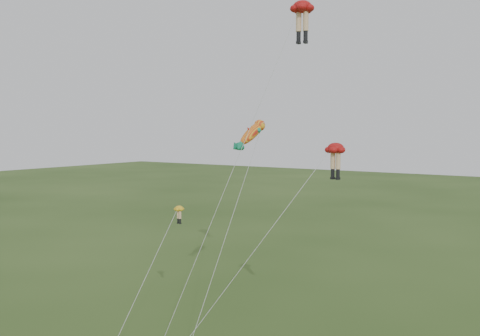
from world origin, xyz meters
The scene contains 4 objects.
legs_kite_red_high centered at (5.28, 7.45, 22.27)m, with size 7.08×9.02×23.16m.
legs_kite_red_mid centered at (8.67, 5.39, 12.85)m, with size 8.12×8.98×13.60m.
legs_kite_yellow centered at (-2.62, 3.32, 7.91)m, with size 1.46×8.63×8.91m.
fish_kite centered at (1.24, 7.65, 14.10)m, with size 1.60×10.11×15.39m.
Camera 1 is at (22.49, -25.42, 14.43)m, focal length 40.00 mm.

